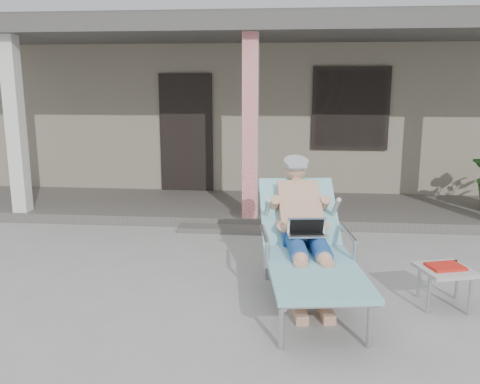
# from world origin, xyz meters

# --- Properties ---
(ground) EXTENTS (60.00, 60.00, 0.00)m
(ground) POSITION_xyz_m (0.00, 0.00, 0.00)
(ground) COLOR #9E9E99
(ground) RESTS_ON ground
(house) EXTENTS (10.40, 5.40, 3.30)m
(house) POSITION_xyz_m (0.00, 6.50, 1.67)
(house) COLOR gray
(house) RESTS_ON ground
(porch_deck) EXTENTS (10.00, 2.00, 0.15)m
(porch_deck) POSITION_xyz_m (0.00, 3.00, 0.07)
(porch_deck) COLOR #605B56
(porch_deck) RESTS_ON ground
(porch_overhang) EXTENTS (10.00, 2.30, 2.85)m
(porch_overhang) POSITION_xyz_m (0.00, 2.95, 2.79)
(porch_overhang) COLOR silver
(porch_overhang) RESTS_ON porch_deck
(porch_step) EXTENTS (2.00, 0.30, 0.07)m
(porch_step) POSITION_xyz_m (0.00, 1.85, 0.04)
(porch_step) COLOR #605B56
(porch_step) RESTS_ON ground
(lounger) EXTENTS (1.07, 2.20, 1.39)m
(lounger) POSITION_xyz_m (0.73, -0.28, 0.86)
(lounger) COLOR #B7B7BC
(lounger) RESTS_ON ground
(side_table) EXTENTS (0.56, 0.56, 0.41)m
(side_table) POSITION_xyz_m (2.03, -0.41, 0.34)
(side_table) COLOR #B3B4AF
(side_table) RESTS_ON ground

